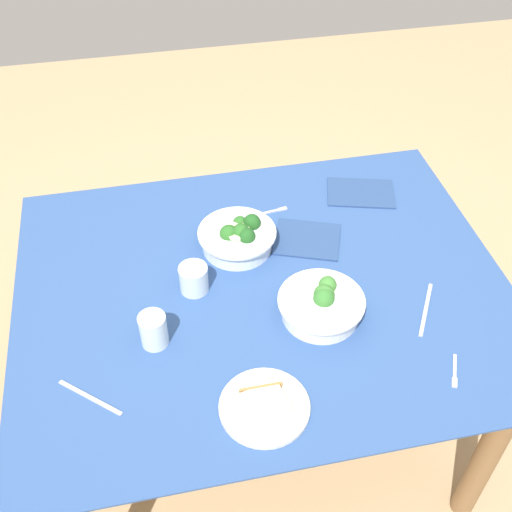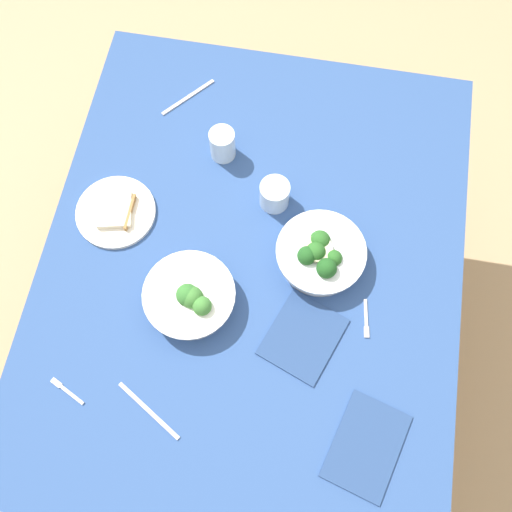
% 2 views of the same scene
% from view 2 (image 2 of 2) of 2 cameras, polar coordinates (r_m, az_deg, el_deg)
% --- Properties ---
extents(ground_plane, '(6.00, 6.00, 0.00)m').
position_cam_2_polar(ground_plane, '(2.23, -0.34, -7.19)').
color(ground_plane, tan).
extents(dining_table, '(1.37, 1.10, 0.71)m').
position_cam_2_polar(dining_table, '(1.64, -0.46, -1.93)').
color(dining_table, '#2D4C84').
rests_on(dining_table, ground_plane).
extents(broccoli_bowl_far, '(0.23, 0.23, 0.09)m').
position_cam_2_polar(broccoli_bowl_far, '(1.49, -6.34, -3.97)').
color(broccoli_bowl_far, white).
rests_on(broccoli_bowl_far, dining_table).
extents(broccoli_bowl_near, '(0.23, 0.23, 0.10)m').
position_cam_2_polar(broccoli_bowl_near, '(1.53, 6.18, 0.11)').
color(broccoli_bowl_near, white).
rests_on(broccoli_bowl_near, dining_table).
extents(bread_side_plate, '(0.22, 0.22, 0.03)m').
position_cam_2_polar(bread_side_plate, '(1.64, -13.32, 4.17)').
color(bread_side_plate, silver).
rests_on(bread_side_plate, dining_table).
extents(water_glass_center, '(0.08, 0.08, 0.08)m').
position_cam_2_polar(water_glass_center, '(1.59, 1.79, 5.93)').
color(water_glass_center, silver).
rests_on(water_glass_center, dining_table).
extents(water_glass_side, '(0.07, 0.07, 0.10)m').
position_cam_2_polar(water_glass_side, '(1.66, -3.25, 10.67)').
color(water_glass_side, silver).
rests_on(water_glass_side, dining_table).
extents(fork_by_far_bowl, '(0.10, 0.02, 0.00)m').
position_cam_2_polar(fork_by_far_bowl, '(1.53, 10.53, -6.10)').
color(fork_by_far_bowl, '#B7B7BC').
rests_on(fork_by_far_bowl, dining_table).
extents(fork_by_near_bowl, '(0.05, 0.10, 0.00)m').
position_cam_2_polar(fork_by_near_bowl, '(1.54, -17.80, -12.17)').
color(fork_by_near_bowl, '#B7B7BC').
rests_on(fork_by_near_bowl, dining_table).
extents(table_knife_left, '(0.15, 0.13, 0.00)m').
position_cam_2_polar(table_knife_left, '(1.81, -6.54, 14.93)').
color(table_knife_left, '#B7B7BC').
rests_on(table_knife_left, dining_table).
extents(table_knife_right, '(0.11, 0.17, 0.00)m').
position_cam_2_polar(table_knife_right, '(1.48, -10.27, -14.41)').
color(table_knife_right, '#B7B7BC').
rests_on(table_knife_right, dining_table).
extents(napkin_folded_upper, '(0.25, 0.20, 0.01)m').
position_cam_2_polar(napkin_folded_upper, '(1.47, 10.55, -17.51)').
color(napkin_folded_upper, navy).
rests_on(napkin_folded_upper, dining_table).
extents(napkin_folded_lower, '(0.24, 0.22, 0.01)m').
position_cam_2_polar(napkin_folded_lower, '(1.50, 4.54, -7.73)').
color(napkin_folded_lower, navy).
rests_on(napkin_folded_lower, dining_table).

